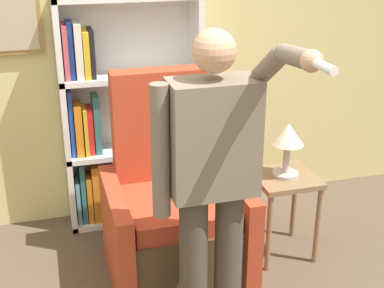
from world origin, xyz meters
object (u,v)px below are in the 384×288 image
object	(u,v)px
armchair	(173,216)
table_lamp	(288,140)
person_standing	(212,178)
side_table	(284,191)
bookcase	(117,121)

from	to	relation	value
armchair	table_lamp	world-z (taller)	armchair
person_standing	side_table	size ratio (longest dim) A/B	2.89
bookcase	table_lamp	world-z (taller)	bookcase
bookcase	person_standing	distance (m)	1.52
bookcase	armchair	world-z (taller)	bookcase
armchair	person_standing	world-z (taller)	person_standing
person_standing	side_table	world-z (taller)	person_standing
armchair	table_lamp	size ratio (longest dim) A/B	3.56
bookcase	armchair	bearing A→B (deg)	-74.04
person_standing	bookcase	bearing A→B (deg)	100.10
armchair	table_lamp	distance (m)	0.90
bookcase	side_table	world-z (taller)	bookcase
bookcase	armchair	distance (m)	0.92
bookcase	person_standing	bearing A→B (deg)	-79.90
bookcase	table_lamp	bearing A→B (deg)	-38.38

